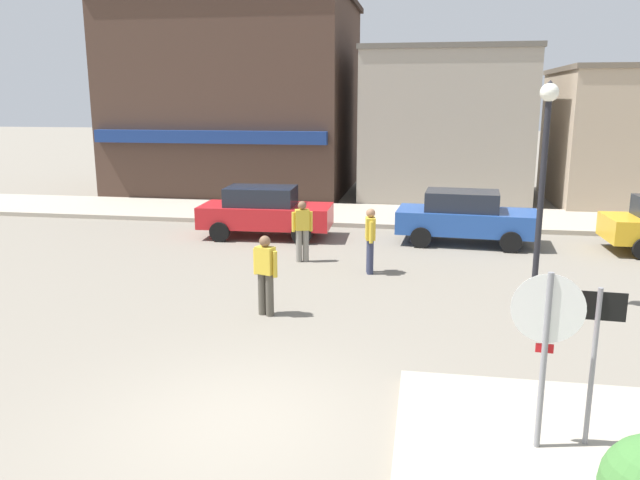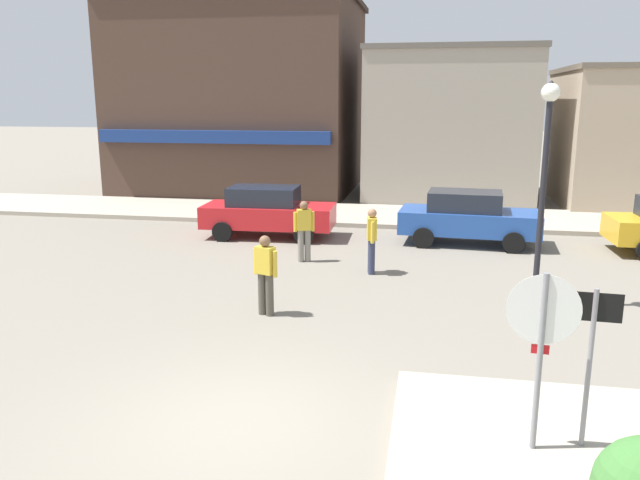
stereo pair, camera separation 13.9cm
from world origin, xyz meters
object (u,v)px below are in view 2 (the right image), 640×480
object	(u,v)px
one_way_sign	(590,352)
pedestrian_crossing_far	(265,273)
lamp_post	(545,163)
parked_car_nearest	(268,211)
pedestrian_kerb_side	(304,229)
stop_sign	(541,339)
pedestrian_crossing_near	(372,239)
parked_car_second	(468,217)

from	to	relation	value
one_way_sign	pedestrian_crossing_far	distance (m)	6.56
lamp_post	parked_car_nearest	xyz separation A→B (m)	(-7.13, 5.46, -2.15)
one_way_sign	parked_car_nearest	xyz separation A→B (m)	(-6.85, 11.14, -0.52)
pedestrian_kerb_side	stop_sign	bearing A→B (deg)	-62.02
parked_car_nearest	pedestrian_crossing_near	distance (m)	5.05
lamp_post	pedestrian_crossing_near	size ratio (longest dim) A/B	2.82
parked_car_second	pedestrian_crossing_far	distance (m)	8.22
parked_car_second	pedestrian_crossing_far	xyz separation A→B (m)	(-4.21, -7.05, 0.06)
stop_sign	pedestrian_kerb_side	size ratio (longest dim) A/B	1.43
pedestrian_crossing_near	lamp_post	bearing A→B (deg)	-27.86
one_way_sign	parked_car_second	size ratio (longest dim) A/B	0.51
one_way_sign	pedestrian_kerb_side	size ratio (longest dim) A/B	1.30
pedestrian_crossing_near	one_way_sign	bearing A→B (deg)	-66.59
one_way_sign	pedestrian_crossing_near	xyz separation A→B (m)	(-3.28, 7.57, -0.46)
one_way_sign	pedestrian_crossing_far	size ratio (longest dim) A/B	1.30
pedestrian_crossing_far	pedestrian_kerb_side	bearing A→B (deg)	91.37
parked_car_second	pedestrian_crossing_far	world-z (taller)	pedestrian_crossing_far
lamp_post	parked_car_nearest	size ratio (longest dim) A/B	1.12
parked_car_nearest	pedestrian_crossing_near	bearing A→B (deg)	-45.01
one_way_sign	pedestrian_kerb_side	xyz separation A→B (m)	(-5.13, 8.39, -0.46)
one_way_sign	pedestrian_crossing_near	bearing A→B (deg)	113.41
parked_car_nearest	pedestrian_crossing_near	xyz separation A→B (m)	(3.57, -3.57, 0.06)
lamp_post	pedestrian_crossing_far	world-z (taller)	lamp_post
lamp_post	pedestrian_kerb_side	world-z (taller)	lamp_post
pedestrian_crossing_far	pedestrian_kerb_side	distance (m)	4.20
parked_car_nearest	pedestrian_crossing_far	distance (m)	7.19
stop_sign	parked_car_nearest	size ratio (longest dim) A/B	0.57
pedestrian_crossing_near	stop_sign	bearing A→B (deg)	-70.79
lamp_post	pedestrian_crossing_far	distance (m)	5.90
stop_sign	parked_car_second	size ratio (longest dim) A/B	0.56
pedestrian_crossing_far	pedestrian_kerb_side	world-z (taller)	same
lamp_post	parked_car_second	world-z (taller)	lamp_post
stop_sign	lamp_post	distance (m)	6.09
one_way_sign	lamp_post	distance (m)	5.92
parked_car_nearest	parked_car_second	distance (m)	6.03
parked_car_second	lamp_post	bearing A→B (deg)	-78.80
one_way_sign	lamp_post	size ratio (longest dim) A/B	0.46
parked_car_second	pedestrian_kerb_side	xyz separation A→B (m)	(-4.31, -2.86, 0.06)
one_way_sign	pedestrian_kerb_side	world-z (taller)	one_way_sign
stop_sign	parked_car_nearest	world-z (taller)	stop_sign
parked_car_nearest	pedestrian_crossing_far	bearing A→B (deg)	-75.31
parked_car_nearest	pedestrian_crossing_near	world-z (taller)	pedestrian_crossing_near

